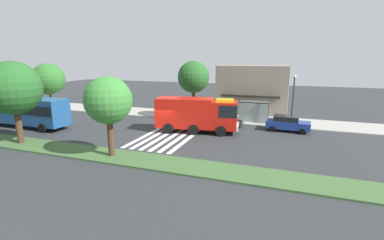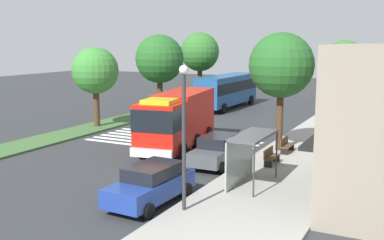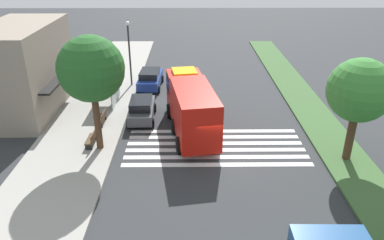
{
  "view_description": "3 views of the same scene",
  "coord_description": "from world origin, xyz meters",
  "px_view_note": "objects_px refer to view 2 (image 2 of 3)",
  "views": [
    {
      "loc": [
        12.48,
        -25.62,
        7.77
      ],
      "look_at": [
        2.72,
        1.44,
        1.32
      ],
      "focal_mm": 25.79,
      "sensor_mm": 36.0,
      "label": 1
    },
    {
      "loc": [
        28.53,
        15.5,
        6.9
      ],
      "look_at": [
        1.26,
        1.64,
        1.67
      ],
      "focal_mm": 43.17,
      "sensor_mm": 36.0,
      "label": 2
    },
    {
      "loc": [
        -20.69,
        1.7,
        12.19
      ],
      "look_at": [
        1.59,
        1.52,
        1.68
      ],
      "focal_mm": 35.09,
      "sensor_mm": 36.0,
      "label": 3
    }
  ],
  "objects_px": {
    "parked_car_west": "(217,150)",
    "sidewalk_tree_far_west": "(344,63)",
    "fire_truck": "(176,119)",
    "parked_car_mid": "(151,184)",
    "bench_west_of_shelter": "(286,145)",
    "bus_stop_shelter": "(246,148)",
    "median_tree_center": "(95,71)",
    "street_lamp": "(184,126)",
    "bench_near_shelter": "(271,156)",
    "transit_bus": "(227,89)",
    "median_tree_west": "(160,59)",
    "median_tree_far_west": "(200,52)",
    "sidewalk_tree_west": "(281,66)"
  },
  "relations": [
    {
      "from": "fire_truck",
      "to": "street_lamp",
      "type": "distance_m",
      "value": 10.93
    },
    {
      "from": "bus_stop_shelter",
      "to": "bench_west_of_shelter",
      "type": "distance_m",
      "value": 7.31
    },
    {
      "from": "transit_bus",
      "to": "street_lamp",
      "type": "relative_size",
      "value": 1.8
    },
    {
      "from": "transit_bus",
      "to": "bench_near_shelter",
      "type": "height_order",
      "value": "transit_bus"
    },
    {
      "from": "bus_stop_shelter",
      "to": "median_tree_far_west",
      "type": "height_order",
      "value": "median_tree_far_west"
    },
    {
      "from": "parked_car_west",
      "to": "sidewalk_tree_far_west",
      "type": "height_order",
      "value": "sidewalk_tree_far_west"
    },
    {
      "from": "bus_stop_shelter",
      "to": "sidewalk_tree_west",
      "type": "bearing_deg",
      "value": -175.33
    },
    {
      "from": "bench_near_shelter",
      "to": "sidewalk_tree_west",
      "type": "height_order",
      "value": "sidewalk_tree_west"
    },
    {
      "from": "parked_car_mid",
      "to": "bench_west_of_shelter",
      "type": "xyz_separation_m",
      "value": [
        -11.25,
        2.8,
        -0.28
      ]
    },
    {
      "from": "parked_car_west",
      "to": "bench_near_shelter",
      "type": "xyz_separation_m",
      "value": [
        -1.04,
        2.8,
        -0.28
      ]
    },
    {
      "from": "transit_bus",
      "to": "bench_west_of_shelter",
      "type": "height_order",
      "value": "transit_bus"
    },
    {
      "from": "fire_truck",
      "to": "street_lamp",
      "type": "bearing_deg",
      "value": 21.39
    },
    {
      "from": "sidewalk_tree_far_west",
      "to": "median_tree_far_west",
      "type": "distance_m",
      "value": 15.96
    },
    {
      "from": "street_lamp",
      "to": "sidewalk_tree_far_west",
      "type": "relative_size",
      "value": 0.85
    },
    {
      "from": "bench_near_shelter",
      "to": "street_lamp",
      "type": "relative_size",
      "value": 0.27
    },
    {
      "from": "parked_car_mid",
      "to": "bus_stop_shelter",
      "type": "xyz_separation_m",
      "value": [
        -4.05,
        2.82,
        1.01
      ]
    },
    {
      "from": "bench_near_shelter",
      "to": "median_tree_west",
      "type": "height_order",
      "value": "median_tree_west"
    },
    {
      "from": "bench_near_shelter",
      "to": "transit_bus",
      "type": "bearing_deg",
      "value": -151.28
    },
    {
      "from": "bench_west_of_shelter",
      "to": "median_tree_far_west",
      "type": "height_order",
      "value": "median_tree_far_west"
    },
    {
      "from": "sidewalk_tree_far_west",
      "to": "median_tree_far_west",
      "type": "xyz_separation_m",
      "value": [
        3.54,
        -15.53,
        1.05
      ]
    },
    {
      "from": "median_tree_west",
      "to": "parked_car_west",
      "type": "bearing_deg",
      "value": 39.69
    },
    {
      "from": "bench_west_of_shelter",
      "to": "median_tree_center",
      "type": "height_order",
      "value": "median_tree_center"
    },
    {
      "from": "parked_car_mid",
      "to": "median_tree_center",
      "type": "relative_size",
      "value": 0.73
    },
    {
      "from": "parked_car_mid",
      "to": "sidewalk_tree_west",
      "type": "bearing_deg",
      "value": 171.89
    },
    {
      "from": "parked_car_west",
      "to": "street_lamp",
      "type": "height_order",
      "value": "street_lamp"
    },
    {
      "from": "transit_bus",
      "to": "bench_near_shelter",
      "type": "bearing_deg",
      "value": -150.35
    },
    {
      "from": "transit_bus",
      "to": "median_tree_far_west",
      "type": "distance_m",
      "value": 7.36
    },
    {
      "from": "fire_truck",
      "to": "sidewalk_tree_far_west",
      "type": "bearing_deg",
      "value": 158.48
    },
    {
      "from": "bench_near_shelter",
      "to": "sidewalk_tree_far_west",
      "type": "relative_size",
      "value": 0.23
    },
    {
      "from": "fire_truck",
      "to": "parked_car_mid",
      "type": "height_order",
      "value": "fire_truck"
    },
    {
      "from": "bus_stop_shelter",
      "to": "median_tree_west",
      "type": "bearing_deg",
      "value": -139.67
    },
    {
      "from": "sidewalk_tree_far_west",
      "to": "median_tree_center",
      "type": "relative_size",
      "value": 1.09
    },
    {
      "from": "bench_west_of_shelter",
      "to": "median_tree_west",
      "type": "height_order",
      "value": "median_tree_west"
    },
    {
      "from": "bench_west_of_shelter",
      "to": "sidewalk_tree_west",
      "type": "bearing_deg",
      "value": -124.03
    },
    {
      "from": "parked_car_mid",
      "to": "bench_near_shelter",
      "type": "height_order",
      "value": "parked_car_mid"
    },
    {
      "from": "parked_car_west",
      "to": "median_tree_far_west",
      "type": "height_order",
      "value": "median_tree_far_west"
    },
    {
      "from": "bus_stop_shelter",
      "to": "median_tree_center",
      "type": "distance_m",
      "value": 18.72
    },
    {
      "from": "sidewalk_tree_west",
      "to": "median_tree_center",
      "type": "height_order",
      "value": "sidewalk_tree_west"
    },
    {
      "from": "sidewalk_tree_far_west",
      "to": "parked_car_mid",
      "type": "bearing_deg",
      "value": -3.53
    },
    {
      "from": "transit_bus",
      "to": "bus_stop_shelter",
      "type": "distance_m",
      "value": 26.57
    },
    {
      "from": "parked_car_mid",
      "to": "bench_west_of_shelter",
      "type": "height_order",
      "value": "parked_car_mid"
    },
    {
      "from": "fire_truck",
      "to": "median_tree_center",
      "type": "height_order",
      "value": "median_tree_center"
    },
    {
      "from": "parked_car_west",
      "to": "median_tree_far_west",
      "type": "bearing_deg",
      "value": -153.72
    },
    {
      "from": "transit_bus",
      "to": "bus_stop_shelter",
      "type": "xyz_separation_m",
      "value": [
        24.16,
        11.07,
        -0.15
      ]
    },
    {
      "from": "bus_stop_shelter",
      "to": "median_tree_center",
      "type": "xyz_separation_m",
      "value": [
        -9.07,
        -16.15,
        2.69
      ]
    },
    {
      "from": "parked_car_west",
      "to": "bench_west_of_shelter",
      "type": "relative_size",
      "value": 2.75
    },
    {
      "from": "fire_truck",
      "to": "bus_stop_shelter",
      "type": "height_order",
      "value": "fire_truck"
    },
    {
      "from": "transit_bus",
      "to": "median_tree_west",
      "type": "relative_size",
      "value": 1.42
    },
    {
      "from": "sidewalk_tree_far_west",
      "to": "bench_west_of_shelter",
      "type": "bearing_deg",
      "value": 1.41
    },
    {
      "from": "median_tree_center",
      "to": "transit_bus",
      "type": "bearing_deg",
      "value": 161.38
    }
  ]
}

